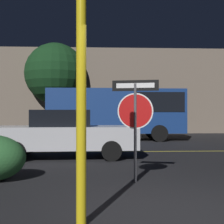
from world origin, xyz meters
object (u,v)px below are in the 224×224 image
Objects in this scene: stop_sign at (135,110)px; tree_0 at (55,74)px; passing_car_2 at (65,134)px; delivery_truck at (120,110)px; yellow_pole_left at (81,93)px.

stop_sign is 15.93m from tree_0.
passing_car_2 is 12.25m from tree_0.
yellow_pole_left is at bearing -5.84° from delivery_truck.
yellow_pole_left reaches higher than stop_sign.
delivery_truck is at bearing -50.16° from tree_0.
tree_0 is (-1.88, 11.61, 3.42)m from passing_car_2.
delivery_truck is (1.42, 12.76, -0.07)m from yellow_pole_left.
delivery_truck is (0.44, 10.32, 0.11)m from stop_sign.
passing_car_2 is 7.08m from delivery_truck.
tree_0 reaches higher than yellow_pole_left.
yellow_pole_left is at bearing 5.69° from passing_car_2.
yellow_pole_left is 0.46× the size of delivery_truck.
passing_car_2 is (-1.80, 3.66, -0.72)m from stop_sign.
tree_0 reaches higher than delivery_truck.
tree_0 is (-3.69, 15.26, 2.70)m from stop_sign.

